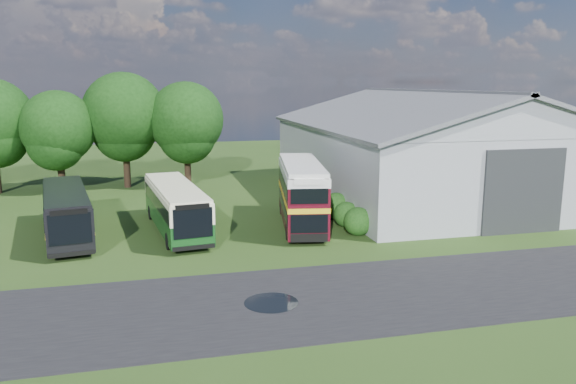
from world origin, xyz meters
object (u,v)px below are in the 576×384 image
object	(u,v)px
storage_shed	(427,142)
bus_green_single	(176,207)
bus_dark_single	(66,212)
bus_maroon_double	(301,194)

from	to	relation	value
storage_shed	bus_green_single	bearing A→B (deg)	-160.96
storage_shed	bus_dark_single	xyz separation A→B (m)	(-25.80, -6.56, -2.69)
bus_green_single	bus_maroon_double	distance (m)	7.61
bus_maroon_double	bus_dark_single	size ratio (longest dim) A/B	0.92
bus_green_single	bus_maroon_double	bearing A→B (deg)	-10.79
bus_green_single	bus_dark_single	xyz separation A→B (m)	(-6.14, 0.23, -0.01)
bus_dark_single	bus_maroon_double	bearing A→B (deg)	-12.57
bus_green_single	bus_dark_single	bearing A→B (deg)	170.67
bus_green_single	bus_dark_single	size ratio (longest dim) A/B	1.01
bus_dark_single	bus_green_single	bearing A→B (deg)	-11.77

